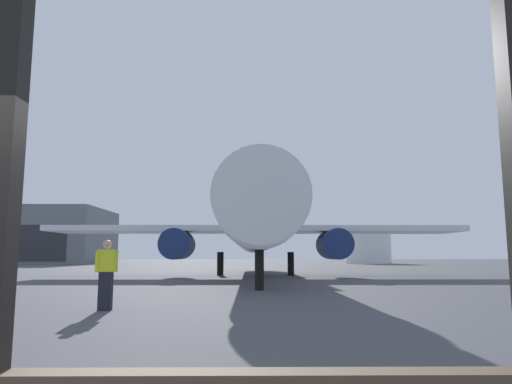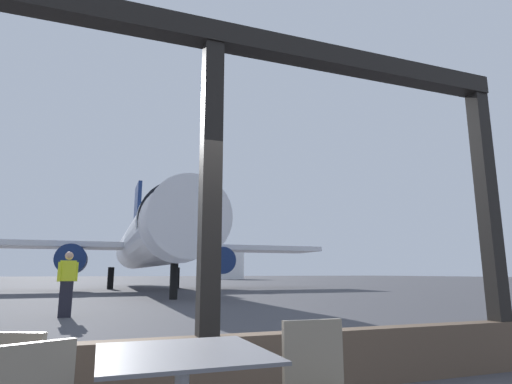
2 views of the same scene
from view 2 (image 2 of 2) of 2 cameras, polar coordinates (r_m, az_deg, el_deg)
The scene contains 6 objects.
ground_plane at distance 44.10m, azimuth -19.28°, elevation -11.90°, with size 220.00×220.00×0.00m, color #424247.
window_frame at distance 4.20m, azimuth -6.43°, elevation -7.57°, with size 7.76×0.24×3.85m.
cafe_chair_window_right at distance 2.74m, azimuth 8.92°, elevation -24.26°, with size 0.40×0.40×0.88m.
airplane at distance 30.91m, azimuth -14.38°, elevation -6.64°, with size 26.73×30.18×10.11m.
ground_crew_worker at distance 12.65m, azimuth -24.40°, elevation -11.24°, with size 0.50×0.35×1.74m.
fuel_storage_tank at distance 80.56m, azimuth -4.31°, elevation -9.99°, with size 7.37×7.37×5.02m, color white.
Camera 2 is at (-1.00, -4.08, 1.17)m, focal length 29.29 mm.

